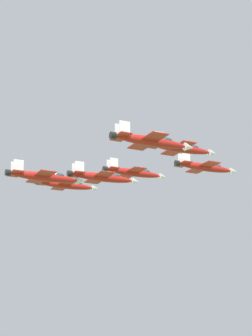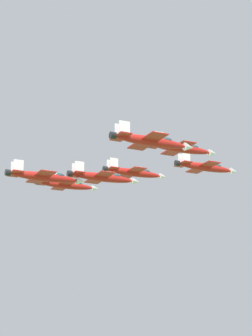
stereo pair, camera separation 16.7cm
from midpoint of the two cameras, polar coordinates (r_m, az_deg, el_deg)
name	(u,v)px [view 2 (the right image)]	position (r m, az deg, el deg)	size (l,w,h in m)	color
jet_lead	(205,167)	(173.17, 6.93, 0.09)	(17.25, 12.48, 4.02)	red
jet_left_wingman	(134,172)	(176.56, 0.73, -0.39)	(17.16, 12.32, 3.99)	red
jet_right_wingman	(181,148)	(155.46, 4.83, 1.73)	(16.93, 11.84, 3.91)	red
jet_left_outer	(66,185)	(181.39, -5.19, -1.47)	(16.90, 11.87, 3.91)	red
jet_right_outer	(151,141)	(136.98, 2.22, 2.36)	(17.77, 12.67, 4.12)	red
jet_slot_rear	(103,177)	(158.00, -2.01, -0.80)	(17.10, 11.93, 3.95)	red
jet_trailing	(44,177)	(152.48, -7.07, -0.75)	(17.44, 12.34, 4.04)	red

